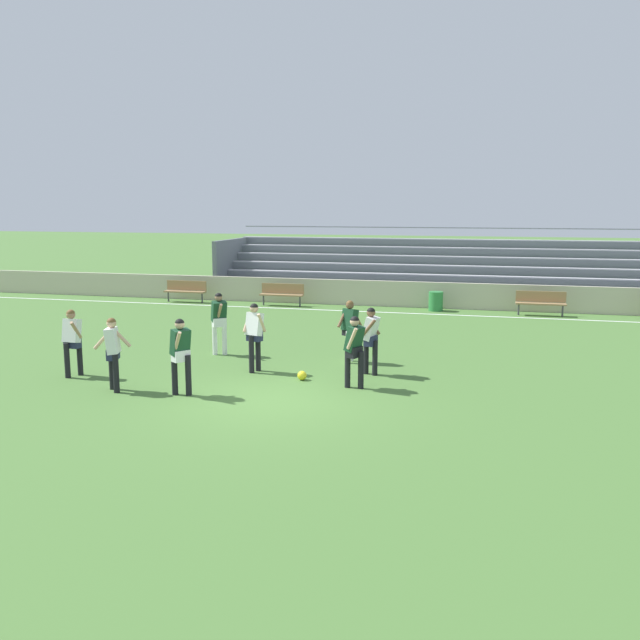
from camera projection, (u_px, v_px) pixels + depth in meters
name	position (u px, v px, depth m)	size (l,w,h in m)	color
ground_plane	(272.00, 400.00, 14.35)	(160.00, 160.00, 0.00)	#477033
field_line_sideline	(375.00, 312.00, 26.25)	(44.00, 0.12, 0.01)	white
sideline_wall	(382.00, 293.00, 27.71)	(48.00, 0.16, 1.04)	beige
bleacher_stand	(447.00, 268.00, 29.96)	(20.37, 4.38, 3.06)	#B2B2B7
bench_centre_sideline	(186.00, 289.00, 28.88)	(1.80, 0.40, 0.90)	#99754C
bench_near_bin	(541.00, 301.00, 25.33)	(1.80, 0.40, 0.90)	#99754C
bench_far_right	(282.00, 292.00, 27.82)	(1.80, 0.40, 0.90)	#99754C
trash_bin	(436.00, 301.00, 26.48)	(0.55, 0.55, 0.75)	#2D7F3D
player_dark_wide_right	(354.00, 346.00, 15.17)	(0.46, 0.59, 1.64)	black
player_white_wide_left	(254.00, 331.00, 16.66)	(0.55, 0.42, 1.70)	black
player_dark_dropping_back	(219.00, 318.00, 18.59)	(0.51, 0.70, 1.71)	white
player_dark_deep_cover	(350.00, 326.00, 17.71)	(0.63, 0.45, 1.63)	white
player_white_challenging	(113.00, 348.00, 14.94)	(0.71, 0.48, 1.64)	black
player_dark_on_ball	(181.00, 350.00, 14.60)	(0.48, 0.65, 1.68)	black
player_white_trailing_run	(371.00, 335.00, 16.39)	(0.44, 0.56, 1.65)	black
player_white_overlapping	(72.00, 337.00, 16.21)	(0.46, 0.58, 1.63)	black
soccer_ball	(302.00, 376.00, 16.00)	(0.22, 0.22, 0.22)	yellow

